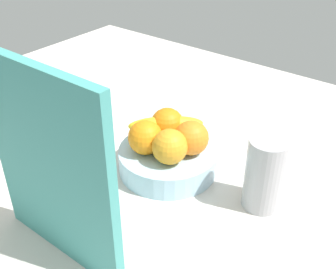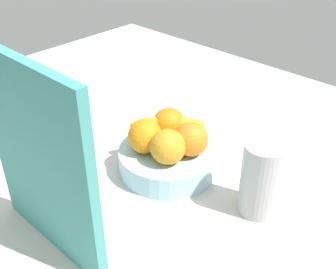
# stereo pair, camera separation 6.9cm
# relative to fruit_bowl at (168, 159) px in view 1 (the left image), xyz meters

# --- Properties ---
(ground_plane) EXTENTS (1.80, 1.40, 0.03)m
(ground_plane) POSITION_rel_fruit_bowl_xyz_m (-0.04, 0.02, -0.04)
(ground_plane) COLOR beige
(fruit_bowl) EXTENTS (0.22, 0.22, 0.05)m
(fruit_bowl) POSITION_rel_fruit_bowl_xyz_m (0.00, 0.00, 0.00)
(fruit_bowl) COLOR #A8CCE2
(fruit_bowl) RESTS_ON ground_plane
(orange_front_left) EXTENTS (0.08, 0.08, 0.08)m
(orange_front_left) POSITION_rel_fruit_bowl_xyz_m (-0.03, 0.03, 0.07)
(orange_front_left) COLOR orange
(orange_front_left) RESTS_ON fruit_bowl
(orange_front_right) EXTENTS (0.08, 0.08, 0.08)m
(orange_front_right) POSITION_rel_fruit_bowl_xyz_m (-0.05, -0.02, 0.07)
(orange_front_right) COLOR orange
(orange_front_right) RESTS_ON fruit_bowl
(orange_center) EXTENTS (0.08, 0.08, 0.08)m
(orange_center) POSITION_rel_fruit_bowl_xyz_m (0.03, -0.04, 0.07)
(orange_center) COLOR orange
(orange_center) RESTS_ON fruit_bowl
(orange_back_left) EXTENTS (0.08, 0.08, 0.08)m
(orange_back_left) POSITION_rel_fruit_bowl_xyz_m (0.03, 0.04, 0.07)
(orange_back_left) COLOR orange
(orange_back_left) RESTS_ON fruit_bowl
(banana_bunch) EXTENTS (0.17, 0.15, 0.06)m
(banana_bunch) POSITION_rel_fruit_bowl_xyz_m (0.02, -0.03, 0.06)
(banana_bunch) COLOR yellow
(banana_bunch) RESTS_ON fruit_bowl
(cutting_board) EXTENTS (0.28, 0.02, 0.36)m
(cutting_board) POSITION_rel_fruit_bowl_xyz_m (-0.00, 0.30, 0.15)
(cutting_board) COLOR teal
(cutting_board) RESTS_ON ground_plane
(thermos_tumbler) EXTENTS (0.08, 0.08, 0.16)m
(thermos_tumbler) POSITION_rel_fruit_bowl_xyz_m (-0.22, -0.02, 0.05)
(thermos_tumbler) COLOR #B0AFB5
(thermos_tumbler) RESTS_ON ground_plane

